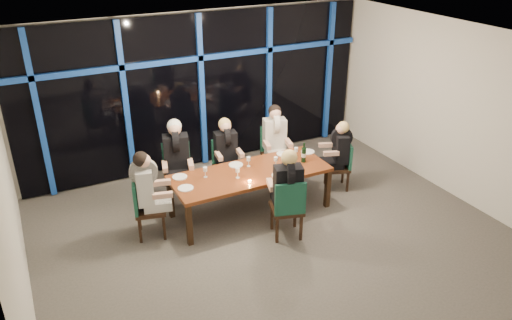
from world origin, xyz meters
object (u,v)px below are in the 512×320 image
object	(u,v)px
dining_table	(250,176)
diner_end_right	(339,145)
chair_far_right	(274,150)
diner_far_right	(275,132)
chair_end_right	(342,163)
diner_far_mid	(226,145)
water_pitcher	(289,161)
diner_end_left	(147,182)
chair_far_mid	(225,162)
wine_bottle	(304,155)
diner_far_left	(176,150)
chair_far_left	(177,169)
chair_end_left	(144,205)
diner_near_mid	(288,180)
chair_near_mid	(288,206)

from	to	relation	value
dining_table	diner_end_right	size ratio (longest dim) A/B	3.01
chair_far_right	diner_far_right	distance (m)	0.40
chair_end_right	diner_far_mid	distance (m)	2.12
diner_far_mid	water_pitcher	world-z (taller)	diner_far_mid
diner_end_left	water_pitcher	size ratio (longest dim) A/B	4.34
chair_far_mid	water_pitcher	size ratio (longest dim) A/B	4.26
chair_end_right	chair_far_right	bearing A→B (deg)	-117.63
wine_bottle	diner_far_mid	bearing A→B (deg)	136.54
diner_far_left	wine_bottle	xyz separation A→B (m)	(1.92, -0.95, -0.09)
chair_far_left	dining_table	bearing A→B (deg)	-31.66
diner_far_mid	dining_table	bearing A→B (deg)	-80.18
diner_far_left	water_pitcher	size ratio (longest dim) A/B	4.56
chair_far_right	chair_end_right	xyz separation A→B (m)	(0.88, -0.97, -0.06)
dining_table	diner_end_right	bearing A→B (deg)	1.21
chair_far_mid	diner_end_left	size ratio (longest dim) A/B	0.98
diner_far_mid	diner_far_right	size ratio (longest dim) A/B	0.94
dining_table	diner_far_right	world-z (taller)	diner_far_right
water_pitcher	diner_end_right	bearing A→B (deg)	-1.72
chair_end_right	diner_end_right	size ratio (longest dim) A/B	1.03
chair_far_right	chair_far_mid	bearing A→B (deg)	-165.53
chair_end_left	chair_end_right	xyz separation A→B (m)	(3.61, -0.09, -0.05)
chair_far_right	diner_end_right	world-z (taller)	diner_end_right
dining_table	chair_end_left	xyz separation A→B (m)	(-1.76, 0.10, -0.14)
diner_near_mid	diner_far_right	bearing A→B (deg)	-96.70
chair_far_mid	chair_end_right	xyz separation A→B (m)	(1.87, -0.96, -0.03)
diner_near_mid	chair_far_left	bearing A→B (deg)	-42.08
dining_table	diner_far_mid	world-z (taller)	diner_far_mid
dining_table	wine_bottle	distance (m)	0.99
diner_far_left	diner_far_mid	bearing A→B (deg)	14.72
dining_table	diner_end_right	xyz separation A→B (m)	(1.77, 0.04, 0.17)
water_pitcher	chair_end_left	bearing A→B (deg)	165.02
chair_far_right	chair_end_left	bearing A→B (deg)	-148.30
diner_far_mid	water_pitcher	xyz separation A→B (m)	(0.70, -1.01, -0.03)
chair_near_mid	diner_far_mid	distance (m)	1.88
diner_near_mid	dining_table	bearing A→B (deg)	-61.20
chair_far_left	water_pitcher	distance (m)	1.95
chair_end_left	chair_near_mid	xyz separation A→B (m)	(1.92, -1.05, 0.02)
chair_far_right	diner_end_right	size ratio (longest dim) A/B	1.15
diner_far_left	diner_end_left	xyz separation A→B (m)	(-0.73, -0.81, -0.05)
chair_far_mid	diner_far_right	distance (m)	1.07
chair_far_left	chair_end_right	xyz separation A→B (m)	(2.77, -0.96, -0.08)
wine_bottle	water_pitcher	xyz separation A→B (m)	(-0.31, -0.05, -0.02)
chair_far_left	diner_near_mid	size ratio (longest dim) A/B	1.04
chair_far_left	wine_bottle	xyz separation A→B (m)	(1.90, -1.04, 0.31)
chair_end_right	diner_far_mid	bearing A→B (deg)	-94.78
diner_far_left	chair_near_mid	bearing A→B (deg)	-44.21
chair_far_left	chair_end_left	world-z (taller)	chair_far_left
diner_far_mid	chair_far_left	bearing A→B (deg)	-177.93
chair_far_left	diner_far_left	size ratio (longest dim) A/B	1.03
chair_far_mid	chair_far_right	xyz separation A→B (m)	(1.00, 0.01, 0.03)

